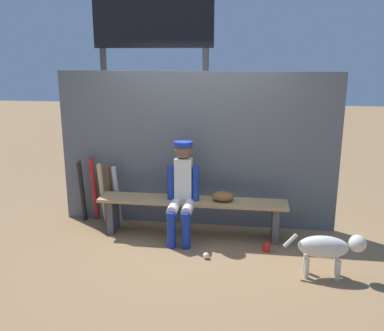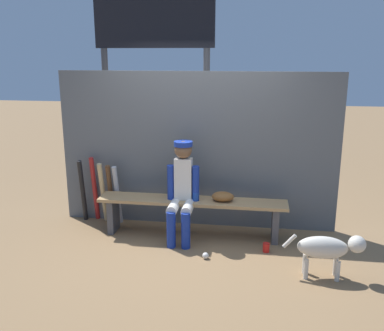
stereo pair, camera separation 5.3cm
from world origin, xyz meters
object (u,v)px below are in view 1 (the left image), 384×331
Objects in this scene: dugout_bench at (192,208)px; baseball at (206,256)px; cup_on_bench at (196,196)px; bat_wood_natural at (103,193)px; bat_wood_dark at (110,194)px; dog at (329,248)px; bat_aluminum_silver at (117,195)px; scoreboard at (158,50)px; player_seated at (182,188)px; bat_aluminum_red at (94,189)px; cup_on_ground at (266,247)px; bat_aluminum_black at (82,191)px; baseball_glove at (223,196)px.

dugout_bench reaches higher than baseball.
dugout_bench is 0.18m from cup_on_bench.
bat_wood_natural is 1.81m from baseball.
bat_wood_dark is 2.96m from dog.
bat_wood_dark is at bearing 157.66° from dog.
scoreboard is at bearing 75.54° from bat_aluminum_silver.
bat_wood_natural is at bearing 168.12° from cup_on_bench.
player_seated is 16.92× the size of baseball.
cup_on_bench is (1.48, -0.36, 0.08)m from bat_aluminum_red.
bat_wood_natural is at bearing 169.06° from dugout_bench.
bat_aluminum_red is 8.48× the size of cup_on_ground.
cup_on_ground is 1.07m from cup_on_bench.
scoreboard is at bearing 132.33° from cup_on_ground.
dugout_bench is at bearing -9.20° from bat_aluminum_black.
bat_aluminum_silver is 2.86m from dog.
cup_on_bench is (-0.34, -0.03, -0.01)m from baseball_glove.
bat_aluminum_red is (-0.36, 0.09, 0.05)m from bat_aluminum_silver.
bat_aluminum_silver is 0.90× the size of bat_aluminum_red.
bat_aluminum_silver is at bearing -2.23° from bat_wood_natural.
dog is (2.84, -1.11, -0.11)m from bat_wood_natural.
scoreboard reaches higher than baseball.
bat_wood_natural reaches higher than cup_on_ground.
cup_on_bench is at bearing -11.88° from bat_wood_natural.
cup_on_ground is (0.55, -0.34, -0.50)m from baseball_glove.
baseball_glove is 2.55× the size of cup_on_bench.
bat_wood_natural is 2.34m from cup_on_ground.
dog is at bearing -45.79° from scoreboard.
bat_wood_dark is 1.27m from cup_on_bench.
bat_wood_dark is (-0.11, 0.03, 0.00)m from bat_aluminum_silver.
bat_aluminum_red reaches higher than cup_on_ground.
bat_aluminum_silver is 0.25× the size of scoreboard.
bat_wood_natural is at bearing -168.79° from bat_wood_dark.
baseball_glove is 0.33× the size of bat_wood_dark.
bat_aluminum_black reaches higher than cup_on_ground.
dugout_bench is 2.84× the size of bat_wood_dark.
cup_on_bench reaches higher than dog.
dog is at bearing -36.24° from baseball_glove.
bat_aluminum_red reaches higher than cup_on_bench.
player_seated is 1.16m from bat_wood_dark.
dugout_bench is 1.06m from cup_on_ground.
scoreboard is at bearing 126.89° from baseball_glove.
bat_aluminum_black is at bearing 160.48° from dog.
bat_aluminum_silver is 0.99× the size of bat_wood_dark.
bat_aluminum_red is at bearing 150.48° from baseball.
baseball_glove is 0.82m from baseball.
bat_wood_dark is 0.91× the size of bat_aluminum_red.
bat_aluminum_red is at bearing 167.08° from bat_wood_dark.
baseball_glove is 1.47m from dog.
bat_wood_dark is 1.01× the size of dog.
bat_wood_natural is at bearing 171.59° from baseball_glove.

